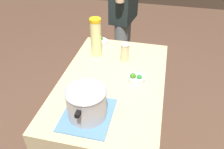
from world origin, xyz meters
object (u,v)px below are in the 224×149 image
cooking_pot (87,102)px  broccoli_bowl_center (100,42)px  lemonade_pitcher (96,37)px  mason_jar (125,53)px  broccoli_bowl_front (136,79)px  person_cook (123,18)px

cooking_pot → broccoli_bowl_center: 0.86m
lemonade_pitcher → broccoli_bowl_center: bearing=6.2°
mason_jar → broccoli_bowl_front: (-0.24, -0.13, -0.05)m
lemonade_pitcher → broccoli_bowl_front: lemonade_pitcher is taller
person_cook → mason_jar: bearing=-168.4°
broccoli_bowl_front → broccoli_bowl_center: (0.45, 0.39, 0.00)m
cooking_pot → lemonade_pitcher: (0.67, 0.14, 0.06)m
person_cook → broccoli_bowl_front: bearing=-164.0°
broccoli_bowl_center → lemonade_pitcher: bearing=-173.8°
lemonade_pitcher → broccoli_bowl_front: bearing=-127.1°
mason_jar → broccoli_bowl_front: mason_jar is taller
lemonade_pitcher → broccoli_bowl_front: (-0.28, -0.37, -0.14)m
lemonade_pitcher → mason_jar: (-0.04, -0.24, -0.09)m
lemonade_pitcher → broccoli_bowl_center: lemonade_pitcher is taller
mason_jar → cooking_pot: bearing=170.3°
broccoli_bowl_center → person_cook: size_ratio=0.08×
lemonade_pitcher → cooking_pot: bearing=-168.5°
lemonade_pitcher → broccoli_bowl_front: size_ratio=2.69×
cooking_pot → broccoli_bowl_front: bearing=-31.3°
mason_jar → broccoli_bowl_center: mason_jar is taller
cooking_pot → person_cook: 1.34m
lemonade_pitcher → mason_jar: 0.26m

